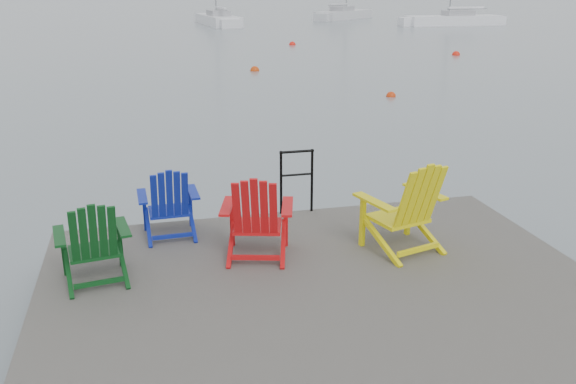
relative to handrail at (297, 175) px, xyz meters
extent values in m
plane|color=slate|center=(-0.25, -2.45, -1.04)|extent=(400.00, 400.00, 0.00)
cube|color=#2B2926|center=(-0.25, -2.45, -0.64)|extent=(6.00, 5.00, 0.20)
cylinder|color=black|center=(-2.95, -0.25, -1.34)|extent=(0.26, 0.26, 1.20)
cylinder|color=black|center=(-0.25, -0.25, -1.34)|extent=(0.26, 0.26, 1.20)
cylinder|color=black|center=(2.45, -0.25, -1.34)|extent=(0.26, 0.26, 1.20)
cylinder|color=black|center=(-0.22, 0.00, -0.09)|extent=(0.04, 0.04, 0.90)
cylinder|color=black|center=(0.22, 0.00, -0.09)|extent=(0.04, 0.04, 0.90)
cylinder|color=black|center=(0.00, 0.00, 0.34)|extent=(0.48, 0.04, 0.04)
cylinder|color=black|center=(0.00, 0.00, 0.01)|extent=(0.44, 0.03, 0.03)
cube|color=#0B3D14|center=(-2.62, -1.42, -0.23)|extent=(0.57, 0.52, 0.04)
cube|color=#0B3D14|center=(-2.95, -1.28, -0.27)|extent=(0.05, 0.05, 0.54)
cube|color=#0B3D14|center=(-2.36, -1.19, -0.27)|extent=(0.05, 0.05, 0.54)
cube|color=#0B3D14|center=(-2.94, -1.49, 0.01)|extent=(0.20, 0.59, 0.03)
cube|color=#0B3D14|center=(-2.30, -1.39, 0.01)|extent=(0.20, 0.59, 0.03)
cube|color=#0B3D14|center=(-2.58, -1.73, 0.09)|extent=(0.50, 0.31, 0.66)
cube|color=#0E1F96|center=(-1.77, -0.35, -0.24)|extent=(0.51, 0.46, 0.04)
cube|color=#0E1F96|center=(-2.07, -0.18, -0.28)|extent=(0.05, 0.05, 0.52)
cube|color=#0E1F96|center=(-1.48, -0.16, -0.28)|extent=(0.05, 0.05, 0.52)
cube|color=#0E1F96|center=(-2.08, -0.38, 0.00)|extent=(0.13, 0.57, 0.03)
cube|color=#0E1F96|center=(-1.45, -0.36, 0.00)|extent=(0.13, 0.57, 0.03)
cube|color=#0E1F96|center=(-1.76, -0.65, 0.07)|extent=(0.47, 0.26, 0.64)
cube|color=red|center=(-0.78, -1.20, -0.21)|extent=(0.66, 0.61, 0.04)
cube|color=red|center=(-1.04, -0.92, -0.25)|extent=(0.06, 0.06, 0.58)
cube|color=red|center=(-0.41, -1.08, -0.25)|extent=(0.06, 0.06, 0.58)
cube|color=red|center=(-1.12, -1.13, 0.05)|extent=(0.28, 0.64, 0.03)
cube|color=red|center=(-0.44, -1.31, 0.05)|extent=(0.28, 0.64, 0.03)
cube|color=red|center=(-0.86, -1.52, 0.14)|extent=(0.56, 0.39, 0.71)
cube|color=yellow|center=(0.90, -1.41, -0.17)|extent=(0.72, 0.68, 0.04)
cube|color=yellow|center=(0.50, -1.29, -0.22)|extent=(0.07, 0.07, 0.63)
cube|color=yellow|center=(1.18, -1.10, -0.22)|extent=(0.07, 0.07, 0.63)
cube|color=yellow|center=(0.54, -1.53, 0.11)|extent=(0.32, 0.70, 0.03)
cube|color=yellow|center=(1.27, -1.33, 0.11)|extent=(0.32, 0.70, 0.03)
cube|color=yellow|center=(1.00, -1.76, 0.20)|extent=(0.61, 0.43, 0.77)
cube|color=white|center=(4.94, 47.30, -0.79)|extent=(3.16, 9.04, 1.10)
cube|color=#9E9EA3|center=(4.99, 46.85, -0.09)|extent=(1.86, 2.80, 0.55)
cube|color=silver|center=(18.48, 53.06, -0.79)|extent=(7.57, 7.20, 1.10)
cube|color=#9E9EA3|center=(18.18, 52.78, -0.09)|extent=(2.85, 2.80, 0.55)
cube|color=white|center=(24.60, 41.80, -0.79)|extent=(8.30, 2.26, 1.10)
cube|color=#9E9EA3|center=(25.01, 41.81, -0.09)|extent=(2.50, 1.54, 0.55)
sphere|color=red|center=(5.96, 10.80, -1.04)|extent=(0.32, 0.32, 0.32)
sphere|color=#C73C0B|center=(2.73, 17.85, -1.04)|extent=(0.39, 0.39, 0.39)
sphere|color=red|center=(13.84, 21.14, -1.04)|extent=(0.41, 0.41, 0.41)
sphere|color=red|center=(6.95, 28.26, -1.04)|extent=(0.40, 0.40, 0.40)
camera|label=1|loc=(-1.99, -7.74, 2.52)|focal=38.00mm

